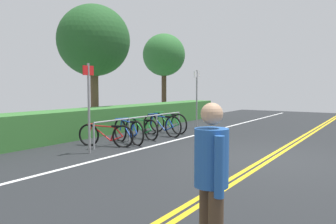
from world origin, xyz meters
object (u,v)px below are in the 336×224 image
(tree_mid, at_px, (94,41))
(tree_far_right, at_px, (164,55))
(bicycle_4, at_px, (168,123))
(pedestrian, at_px, (211,174))
(sign_post_near, at_px, (89,100))
(bicycle_2, at_px, (141,128))
(bike_rack, at_px, (144,122))
(bicycle_0, at_px, (106,135))
(bicycle_1, at_px, (128,131))
(sign_post_far, at_px, (197,94))
(bicycle_3, at_px, (162,125))

(tree_mid, xyz_separation_m, tree_far_right, (5.54, 0.27, -0.13))
(bicycle_4, bearing_deg, tree_mid, 99.47)
(pedestrian, height_order, sign_post_near, sign_post_near)
(bicycle_2, relative_size, tree_mid, 0.34)
(bike_rack, distance_m, bicycle_0, 1.73)
(bicycle_2, bearing_deg, bicycle_1, -165.71)
(sign_post_far, bearing_deg, sign_post_near, -178.71)
(bicycle_1, bearing_deg, pedestrian, -134.67)
(bicycle_2, height_order, tree_mid, tree_mid)
(bicycle_4, distance_m, tree_mid, 4.50)
(bicycle_3, distance_m, sign_post_far, 2.70)
(bicycle_4, bearing_deg, bicycle_1, -174.01)
(bicycle_0, relative_size, bicycle_1, 1.04)
(bicycle_2, distance_m, bicycle_4, 1.65)
(bicycle_3, relative_size, pedestrian, 1.17)
(bicycle_0, height_order, tree_far_right, tree_far_right)
(tree_mid, distance_m, tree_far_right, 5.55)
(bicycle_0, height_order, bicycle_1, bicycle_1)
(bicycle_0, height_order, sign_post_far, sign_post_far)
(tree_mid, bearing_deg, bicycle_4, -80.53)
(bike_rack, relative_size, pedestrian, 2.93)
(sign_post_far, bearing_deg, bike_rack, 177.32)
(bicycle_1, relative_size, sign_post_near, 0.71)
(sign_post_far, relative_size, tree_far_right, 0.52)
(bicycle_3, distance_m, tree_far_right, 7.50)
(sign_post_near, bearing_deg, tree_mid, 43.12)
(tree_mid, bearing_deg, pedestrian, -129.89)
(pedestrian, bearing_deg, bike_rack, 41.15)
(pedestrian, xyz_separation_m, sign_post_near, (3.32, 4.97, 0.49))
(bicycle_4, distance_m, sign_post_far, 2.04)
(bicycle_0, distance_m, pedestrian, 6.89)
(bike_rack, distance_m, tree_far_right, 8.10)
(bicycle_0, bearing_deg, bicycle_2, 1.35)
(bicycle_0, xyz_separation_m, bicycle_4, (3.39, 0.07, 0.05))
(bicycle_3, height_order, pedestrian, pedestrian)
(bicycle_2, height_order, sign_post_near, sign_post_near)
(bicycle_2, height_order, bicycle_4, bicycle_4)
(sign_post_far, bearing_deg, bicycle_2, 175.39)
(sign_post_near, bearing_deg, bicycle_4, 5.68)
(bicycle_3, distance_m, sign_post_near, 3.76)
(sign_post_near, bearing_deg, sign_post_far, 1.29)
(tree_far_right, bearing_deg, bicycle_0, -157.30)
(bicycle_1, xyz_separation_m, bicycle_3, (1.86, 0.03, 0.01))
(pedestrian, relative_size, sign_post_far, 0.66)
(sign_post_near, bearing_deg, bicycle_2, 8.52)
(bike_rack, distance_m, pedestrian, 8.01)
(bicycle_1, xyz_separation_m, bicycle_4, (2.63, 0.28, 0.01))
(bicycle_0, relative_size, tree_far_right, 0.37)
(sign_post_far, bearing_deg, pedestrian, -151.53)
(bicycle_1, distance_m, tree_far_right, 9.03)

